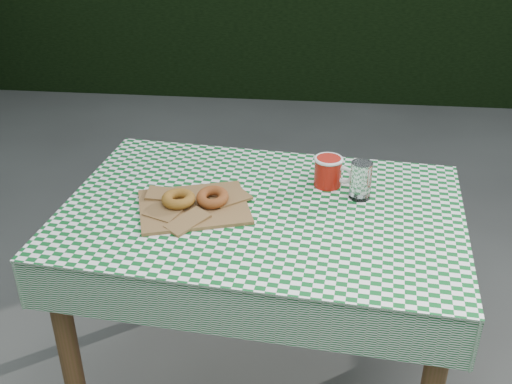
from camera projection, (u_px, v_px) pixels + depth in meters
table at (261, 310)px, 1.96m from camera, size 1.20×0.86×0.75m
tablecloth at (262, 209)px, 1.78m from camera, size 1.22×0.88×0.01m
paper_bag at (194, 206)px, 1.77m from camera, size 0.37×0.33×0.02m
bagel_front at (178, 199)px, 1.76m from camera, size 0.10×0.10×0.03m
bagel_back at (212, 197)px, 1.77m from camera, size 0.11×0.11×0.03m
coffee_mug at (328, 172)px, 1.88m from camera, size 0.21×0.21×0.09m
drinking_glass at (361, 180)px, 1.80m from camera, size 0.06×0.06×0.11m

